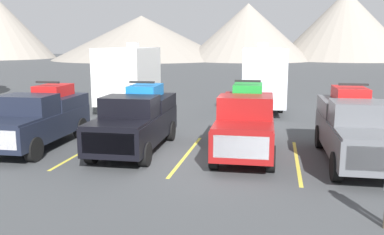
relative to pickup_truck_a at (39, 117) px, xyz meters
name	(u,v)px	position (x,y,z in m)	size (l,w,h in m)	color
ground_plane	(183,160)	(5.89, -0.83, -1.14)	(240.00, 240.00, 0.00)	#3F4244
pickup_truck_a	(39,117)	(0.00, 0.00, 0.00)	(2.22, 5.43, 2.48)	black
pickup_truck_b	(136,120)	(3.87, 0.26, 0.01)	(2.24, 5.53, 2.52)	black
pickup_truck_c	(246,122)	(7.96, 0.41, 0.06)	(2.17, 5.33, 2.64)	maroon
pickup_truck_d	(356,127)	(11.68, 0.14, 0.05)	(2.25, 5.92, 2.60)	#595B60
lot_stripe_b	(87,149)	(2.00, -0.15, -1.14)	(0.12, 5.50, 0.01)	gold
lot_stripe_c	(187,155)	(5.89, -0.15, -1.14)	(0.12, 5.50, 0.01)	gold
lot_stripe_d	(297,161)	(9.78, -0.15, -1.14)	(0.12, 5.50, 0.01)	gold
camper_trailer_a	(130,74)	(0.25, 9.71, 0.95)	(3.01, 7.49, 3.99)	white
camper_trailer_b	(262,75)	(8.18, 10.57, 0.95)	(2.79, 7.72, 3.99)	silver
mountain_ridge	(255,33)	(4.17, 80.52, 4.92)	(153.19, 44.14, 16.59)	gray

